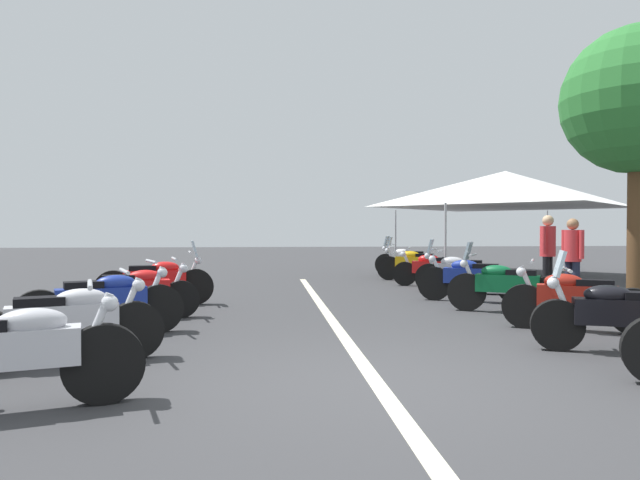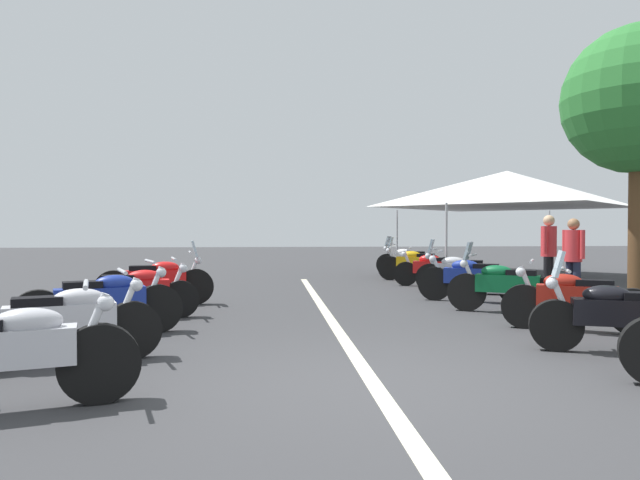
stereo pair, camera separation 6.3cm
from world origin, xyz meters
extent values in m
plane|color=#38383A|center=(0.00, 0.00, 0.00)|extent=(80.00, 80.00, 0.00)
cube|color=beige|center=(3.32, 0.00, 0.00)|extent=(15.38, 0.16, 0.01)
cylinder|color=black|center=(-0.32, 2.37, 0.33)|extent=(0.33, 0.67, 0.66)
cube|color=silver|center=(-0.53, 3.05, 0.51)|extent=(0.58, 1.11, 0.30)
ellipsoid|color=silver|center=(-0.47, 2.88, 0.71)|extent=(0.40, 0.57, 0.22)
cylinder|color=silver|center=(-0.34, 2.43, 0.63)|extent=(0.15, 0.30, 0.58)
cylinder|color=silver|center=(-0.35, 2.47, 0.99)|extent=(0.60, 0.22, 0.04)
sphere|color=silver|center=(-0.31, 2.32, 0.83)|extent=(0.14, 0.14, 0.14)
cylinder|color=black|center=(1.29, 2.49, 0.32)|extent=(0.36, 0.65, 0.64)
cube|color=silver|center=(1.03, 3.16, 0.50)|extent=(0.65, 1.12, 0.30)
ellipsoid|color=silver|center=(1.10, 2.99, 0.70)|extent=(0.43, 0.58, 0.22)
cube|color=black|center=(0.96, 3.37, 0.68)|extent=(0.41, 0.54, 0.12)
cylinder|color=silver|center=(1.27, 2.55, 0.62)|extent=(0.17, 0.30, 0.58)
cylinder|color=silver|center=(1.26, 2.58, 0.98)|extent=(0.59, 0.26, 0.04)
sphere|color=silver|center=(1.31, 2.44, 0.82)|extent=(0.14, 0.14, 0.14)
cylinder|color=silver|center=(1.05, 3.63, 0.22)|extent=(0.27, 0.54, 0.08)
cylinder|color=black|center=(2.91, 2.52, 0.34)|extent=(0.39, 0.67, 0.67)
cylinder|color=black|center=(2.34, 3.91, 0.34)|extent=(0.39, 0.67, 0.67)
cube|color=navy|center=(2.62, 3.21, 0.52)|extent=(0.69, 1.16, 0.30)
ellipsoid|color=navy|center=(2.69, 3.05, 0.72)|extent=(0.44, 0.58, 0.22)
cube|color=black|center=(2.54, 3.42, 0.70)|extent=(0.42, 0.54, 0.12)
cylinder|color=silver|center=(2.88, 2.58, 0.64)|extent=(0.18, 0.29, 0.58)
cylinder|color=silver|center=(2.87, 2.61, 1.00)|extent=(0.59, 0.27, 0.04)
sphere|color=silver|center=(2.93, 2.48, 0.84)|extent=(0.14, 0.14, 0.14)
cylinder|color=silver|center=(2.62, 3.70, 0.24)|extent=(0.28, 0.54, 0.08)
cylinder|color=black|center=(4.23, 2.42, 0.30)|extent=(0.29, 0.62, 0.60)
cylinder|color=black|center=(3.86, 3.84, 0.30)|extent=(0.29, 0.62, 0.60)
cube|color=red|center=(4.04, 3.13, 0.48)|extent=(0.55, 1.15, 0.30)
ellipsoid|color=red|center=(4.09, 2.96, 0.68)|extent=(0.38, 0.57, 0.22)
cube|color=black|center=(3.99, 3.34, 0.66)|extent=(0.37, 0.53, 0.12)
cylinder|color=silver|center=(4.21, 2.48, 0.60)|extent=(0.14, 0.30, 0.58)
cylinder|color=silver|center=(4.20, 2.52, 0.96)|extent=(0.61, 0.19, 0.04)
sphere|color=silver|center=(4.24, 2.37, 0.80)|extent=(0.14, 0.14, 0.14)
cylinder|color=silver|center=(4.11, 3.60, 0.21)|extent=(0.21, 0.55, 0.08)
cylinder|color=black|center=(5.83, 2.38, 0.34)|extent=(0.26, 0.69, 0.68)
cylinder|color=black|center=(5.58, 3.84, 0.34)|extent=(0.26, 0.69, 0.68)
cube|color=red|center=(5.70, 3.11, 0.52)|extent=(0.47, 1.16, 0.30)
ellipsoid|color=red|center=(5.74, 2.93, 0.72)|extent=(0.35, 0.56, 0.22)
cube|color=black|center=(5.67, 3.33, 0.70)|extent=(0.34, 0.52, 0.12)
cylinder|color=silver|center=(5.82, 2.44, 0.64)|extent=(0.12, 0.30, 0.58)
cylinder|color=silver|center=(5.82, 2.48, 1.00)|extent=(0.62, 0.15, 0.04)
sphere|color=silver|center=(5.84, 2.33, 0.84)|extent=(0.14, 0.14, 0.14)
cylinder|color=silver|center=(5.80, 3.58, 0.24)|extent=(0.17, 0.56, 0.08)
cube|color=silver|center=(5.83, 2.40, 1.07)|extent=(0.38, 0.18, 0.32)
cylinder|color=black|center=(1.26, -2.41, 0.31)|extent=(0.35, 0.62, 0.61)
cube|color=black|center=(1.00, -3.08, 0.49)|extent=(0.66, 1.12, 0.30)
ellipsoid|color=black|center=(1.07, -2.91, 0.69)|extent=(0.43, 0.58, 0.22)
cylinder|color=silver|center=(1.24, -2.47, 0.61)|extent=(0.17, 0.30, 0.58)
cylinder|color=silver|center=(1.23, -2.50, 0.97)|extent=(0.59, 0.26, 0.04)
sphere|color=silver|center=(1.28, -2.36, 0.81)|extent=(0.14, 0.14, 0.14)
cube|color=silver|center=(1.26, -2.43, 1.04)|extent=(0.38, 0.24, 0.32)
cylinder|color=black|center=(2.78, -2.72, 0.32)|extent=(0.42, 0.63, 0.64)
cylinder|color=black|center=(2.12, -3.95, 0.32)|extent=(0.42, 0.63, 0.64)
cube|color=maroon|center=(2.45, -3.34, 0.50)|extent=(0.74, 1.07, 0.30)
ellipsoid|color=maroon|center=(2.53, -3.18, 0.70)|extent=(0.47, 0.58, 0.22)
cube|color=black|center=(2.35, -3.53, 0.68)|extent=(0.45, 0.55, 0.12)
cylinder|color=silver|center=(2.75, -2.77, 0.62)|extent=(0.20, 0.29, 0.58)
cylinder|color=silver|center=(2.73, -2.81, 0.98)|extent=(0.57, 0.33, 0.04)
sphere|color=silver|center=(2.80, -2.68, 0.82)|extent=(0.14, 0.14, 0.14)
cylinder|color=silver|center=(2.09, -3.62, 0.22)|extent=(0.33, 0.52, 0.08)
cylinder|color=black|center=(4.53, -2.49, 0.33)|extent=(0.46, 0.64, 0.66)
cylinder|color=black|center=(3.84, -3.67, 0.33)|extent=(0.46, 0.64, 0.66)
cube|color=#0C592D|center=(4.18, -3.08, 0.51)|extent=(0.77, 1.04, 0.30)
ellipsoid|color=#0C592D|center=(4.28, -2.93, 0.71)|extent=(0.49, 0.58, 0.22)
cube|color=black|center=(4.07, -3.27, 0.69)|extent=(0.47, 0.55, 0.12)
cylinder|color=silver|center=(4.50, -2.54, 0.63)|extent=(0.21, 0.29, 0.58)
cylinder|color=silver|center=(4.48, -2.58, 0.99)|extent=(0.56, 0.35, 0.04)
sphere|color=silver|center=(4.55, -2.45, 0.83)|extent=(0.14, 0.14, 0.14)
cylinder|color=silver|center=(3.82, -3.35, 0.23)|extent=(0.35, 0.52, 0.08)
cube|color=silver|center=(4.52, -2.51, 1.06)|extent=(0.37, 0.29, 0.32)
cylinder|color=black|center=(6.03, -2.36, 0.34)|extent=(0.42, 0.67, 0.68)
cylinder|color=black|center=(5.37, -3.75, 0.34)|extent=(0.42, 0.67, 0.68)
cube|color=navy|center=(5.70, -3.06, 0.52)|extent=(0.75, 1.18, 0.30)
ellipsoid|color=navy|center=(5.78, -2.90, 0.72)|extent=(0.46, 0.58, 0.22)
cube|color=black|center=(5.61, -3.26, 0.70)|extent=(0.44, 0.55, 0.12)
cylinder|color=silver|center=(6.00, -2.42, 0.64)|extent=(0.19, 0.29, 0.58)
cylinder|color=silver|center=(5.99, -2.45, 1.00)|extent=(0.58, 0.30, 0.04)
sphere|color=silver|center=(6.05, -2.32, 0.84)|extent=(0.14, 0.14, 0.14)
cylinder|color=silver|center=(5.34, -3.40, 0.24)|extent=(0.31, 0.53, 0.08)
cylinder|color=black|center=(7.49, -2.69, 0.33)|extent=(0.40, 0.65, 0.65)
cylinder|color=black|center=(6.91, -3.95, 0.33)|extent=(0.40, 0.65, 0.65)
cube|color=silver|center=(7.20, -3.32, 0.51)|extent=(0.69, 1.08, 0.30)
ellipsoid|color=silver|center=(7.28, -3.15, 0.71)|extent=(0.45, 0.58, 0.22)
cube|color=black|center=(7.11, -3.52, 0.69)|extent=(0.44, 0.54, 0.12)
cylinder|color=silver|center=(7.47, -2.74, 0.63)|extent=(0.18, 0.29, 0.58)
cylinder|color=silver|center=(7.45, -2.78, 0.99)|extent=(0.58, 0.29, 0.04)
sphere|color=silver|center=(7.51, -2.64, 0.83)|extent=(0.14, 0.14, 0.14)
cylinder|color=silver|center=(6.87, -3.62, 0.23)|extent=(0.30, 0.53, 0.08)
cube|color=silver|center=(7.48, -2.71, 1.06)|extent=(0.38, 0.26, 0.32)
cylinder|color=black|center=(8.94, -2.48, 0.31)|extent=(0.33, 0.62, 0.61)
cylinder|color=black|center=(8.44, -3.92, 0.31)|extent=(0.33, 0.62, 0.61)
cube|color=red|center=(8.69, -3.20, 0.49)|extent=(0.64, 1.19, 0.30)
ellipsoid|color=red|center=(8.75, -3.03, 0.69)|extent=(0.41, 0.58, 0.22)
cube|color=black|center=(8.62, -3.41, 0.67)|extent=(0.40, 0.54, 0.12)
cylinder|color=silver|center=(8.92, -2.53, 0.61)|extent=(0.16, 0.30, 0.58)
cylinder|color=silver|center=(8.91, -2.57, 0.97)|extent=(0.60, 0.24, 0.04)
sphere|color=silver|center=(8.96, -2.43, 0.81)|extent=(0.14, 0.14, 0.14)
cylinder|color=silver|center=(8.37, -3.58, 0.21)|extent=(0.25, 0.55, 0.08)
cylinder|color=black|center=(10.56, -2.42, 0.34)|extent=(0.36, 0.68, 0.67)
cylinder|color=black|center=(10.04, -3.87, 0.34)|extent=(0.36, 0.68, 0.67)
cube|color=#EAB214|center=(10.30, -3.14, 0.52)|extent=(0.66, 1.20, 0.30)
ellipsoid|color=#EAB214|center=(10.36, -2.97, 0.72)|extent=(0.42, 0.58, 0.22)
cube|color=black|center=(10.23, -3.35, 0.70)|extent=(0.41, 0.54, 0.12)
cylinder|color=silver|center=(10.54, -2.47, 0.64)|extent=(0.16, 0.30, 0.58)
cylinder|color=silver|center=(10.53, -2.51, 1.00)|extent=(0.60, 0.25, 0.04)
sphere|color=silver|center=(10.58, -2.37, 0.84)|extent=(0.14, 0.14, 0.14)
cylinder|color=silver|center=(9.98, -3.52, 0.24)|extent=(0.26, 0.54, 0.08)
cube|color=silver|center=(10.55, -2.44, 1.07)|extent=(0.38, 0.24, 0.32)
cylinder|color=black|center=(12.10, -2.66, 0.34)|extent=(0.43, 0.67, 0.68)
cylinder|color=black|center=(11.49, -3.88, 0.34)|extent=(0.43, 0.67, 0.68)
cube|color=white|center=(11.79, -3.27, 0.52)|extent=(0.71, 1.05, 0.30)
ellipsoid|color=white|center=(11.87, -3.11, 0.72)|extent=(0.46, 0.58, 0.22)
cube|color=black|center=(11.70, -3.47, 0.70)|extent=(0.45, 0.55, 0.12)
cylinder|color=silver|center=(12.07, -2.71, 0.64)|extent=(0.19, 0.29, 0.58)
cylinder|color=silver|center=(12.05, -2.75, 1.00)|extent=(0.57, 0.31, 0.04)
sphere|color=silver|center=(12.12, -2.61, 0.84)|extent=(0.14, 0.14, 0.14)
cylinder|color=silver|center=(11.45, -3.56, 0.24)|extent=(0.32, 0.53, 0.08)
cube|color=silver|center=(12.09, -2.68, 1.07)|extent=(0.38, 0.27, 0.32)
cylinder|color=black|center=(6.45, -5.00, 0.43)|extent=(0.14, 0.14, 0.86)
cylinder|color=black|center=(6.32, -4.87, 0.43)|extent=(0.14, 0.14, 0.86)
cylinder|color=red|center=(6.39, -4.94, 1.18)|extent=(0.32, 0.32, 0.64)
cylinder|color=red|center=(6.54, -5.10, 1.21)|extent=(0.09, 0.09, 0.58)
cylinder|color=red|center=(6.23, -4.78, 1.21)|extent=(0.09, 0.09, 0.58)
sphere|color=#D8AD84|center=(6.39, -4.94, 1.62)|extent=(0.23, 0.23, 0.23)
cylinder|color=#1E2338|center=(5.19, -4.89, 0.41)|extent=(0.14, 0.14, 0.82)
cylinder|color=#1E2338|center=(5.36, -4.84, 0.41)|extent=(0.14, 0.14, 0.82)
cylinder|color=red|center=(5.28, -4.86, 1.12)|extent=(0.32, 0.32, 0.61)
cylinder|color=red|center=(5.06, -4.92, 1.15)|extent=(0.09, 0.09, 0.55)
cylinder|color=red|center=(5.49, -4.80, 1.15)|extent=(0.09, 0.09, 0.55)
sphere|color=#9E704C|center=(5.28, -4.86, 1.54)|extent=(0.22, 0.22, 0.22)
cylinder|color=brown|center=(5.01, -5.98, 1.46)|extent=(0.32, 0.32, 2.92)
sphere|color=#2D7A33|center=(5.01, -5.98, 3.89)|extent=(2.79, 2.79, 2.79)
pyramid|color=white|center=(11.45, -6.20, 2.65)|extent=(6.12, 6.12, 1.10)
cylinder|color=#B2B2B7|center=(14.20, -3.44, 1.05)|extent=(0.06, 0.06, 2.10)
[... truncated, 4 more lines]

